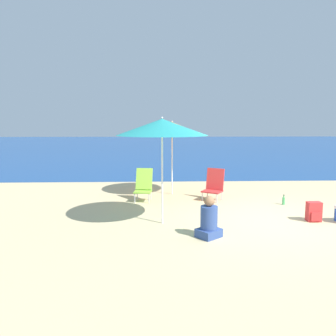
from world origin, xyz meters
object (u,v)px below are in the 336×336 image
object	(u,v)px
beach_umbrella_orange	(172,129)
beach_chair_red	(214,184)
beach_chair_lime	(144,184)
beach_umbrella_teal	(162,127)
backpack_red	(314,212)
water_bottle	(284,201)
person_seated_near	(209,221)

from	to	relation	value
beach_umbrella_orange	beach_chair_red	world-z (taller)	beach_umbrella_orange
beach_chair_lime	beach_chair_red	distance (m)	1.96
beach_umbrella_teal	backpack_red	distance (m)	3.80
beach_umbrella_orange	beach_chair_red	distance (m)	2.06
backpack_red	water_bottle	bearing A→B (deg)	93.52
beach_chair_red	backpack_red	bearing A→B (deg)	-17.04
beach_chair_lime	backpack_red	bearing A→B (deg)	-20.73
beach_umbrella_orange	water_bottle	bearing A→B (deg)	-25.78
beach_chair_lime	backpack_red	distance (m)	4.33
beach_chair_red	water_bottle	world-z (taller)	beach_chair_red
beach_umbrella_teal	person_seated_near	distance (m)	2.13
backpack_red	water_bottle	xyz separation A→B (m)	(-0.09, 1.47, -0.11)
beach_chair_red	water_bottle	distance (m)	1.88
beach_umbrella_teal	beach_chair_red	distance (m)	3.05
beach_umbrella_teal	backpack_red	size ratio (longest dim) A/B	5.27
beach_umbrella_orange	water_bottle	world-z (taller)	beach_umbrella_orange
beach_chair_lime	backpack_red	world-z (taller)	beach_chair_lime
beach_chair_lime	backpack_red	xyz separation A→B (m)	(3.79, -2.07, -0.24)
beach_umbrella_teal	water_bottle	bearing A→B (deg)	24.88
beach_umbrella_teal	backpack_red	world-z (taller)	beach_umbrella_teal
backpack_red	beach_umbrella_teal	bearing A→B (deg)	-179.56
person_seated_near	beach_umbrella_orange	bearing A→B (deg)	149.20
person_seated_near	water_bottle	world-z (taller)	person_seated_near
beach_chair_lime	beach_umbrella_teal	bearing A→B (deg)	-69.35
beach_chair_red	water_bottle	bearing A→B (deg)	12.13
beach_chair_red	beach_chair_lime	bearing A→B (deg)	-147.62
beach_umbrella_teal	person_seated_near	world-z (taller)	beach_umbrella_teal
person_seated_near	backpack_red	world-z (taller)	person_seated_near
beach_chair_lime	water_bottle	xyz separation A→B (m)	(3.70, -0.60, -0.35)
person_seated_near	water_bottle	xyz separation A→B (m)	(2.37, 2.39, -0.21)
person_seated_near	backpack_red	size ratio (longest dim) A/B	1.85
beach_chair_red	water_bottle	size ratio (longest dim) A/B	3.29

